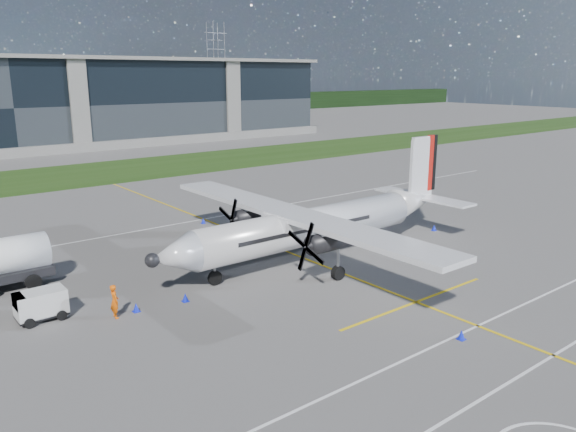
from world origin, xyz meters
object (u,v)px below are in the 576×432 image
at_px(pylon_east, 216,67).
at_px(turboprop_aircraft, 319,204).
at_px(safety_cone_tail, 434,228).
at_px(ground_crew_person, 114,299).
at_px(safety_cone_fwd, 136,307).
at_px(safety_cone_portwing, 461,335).
at_px(baggage_tug, 41,305).
at_px(safety_cone_stbdwing, 203,221).
at_px(safety_cone_nose_port, 185,297).

height_order(pylon_east, turboprop_aircraft, pylon_east).
bearing_deg(safety_cone_tail, pylon_east, 64.92).
distance_m(ground_crew_person, safety_cone_fwd, 1.43).
height_order(turboprop_aircraft, safety_cone_fwd, turboprop_aircraft).
bearing_deg(turboprop_aircraft, safety_cone_portwing, -101.45).
bearing_deg(safety_cone_fwd, ground_crew_person, -177.85).
bearing_deg(baggage_tug, safety_cone_stbdwing, 35.67).
bearing_deg(ground_crew_person, safety_cone_portwing, -132.50).
relative_size(pylon_east, safety_cone_tail, 60.00).
bearing_deg(baggage_tug, safety_cone_tail, -3.69).
xyz_separation_m(turboprop_aircraft, safety_cone_stbdwing, (-1.60, 13.30, -3.69)).
bearing_deg(safety_cone_portwing, safety_cone_fwd, 130.51).
xyz_separation_m(ground_crew_person, safety_cone_portwing, (12.31, -12.98, -0.82)).
xyz_separation_m(pylon_east, ground_crew_person, (-96.27, -147.38, -13.93)).
xyz_separation_m(baggage_tug, safety_cone_portwing, (15.46, -15.16, -0.55)).
relative_size(safety_cone_tail, safety_cone_stbdwing, 1.00).
distance_m(pylon_east, safety_cone_portwing, 181.61).
xyz_separation_m(ground_crew_person, safety_cone_fwd, (1.18, 0.04, -0.82)).
xyz_separation_m(safety_cone_portwing, safety_cone_fwd, (-11.13, 13.03, 0.00)).
xyz_separation_m(baggage_tug, safety_cone_fwd, (4.33, -2.14, -0.55)).
bearing_deg(safety_cone_fwd, safety_cone_nose_port, -8.23).
distance_m(turboprop_aircraft, safety_cone_fwd, 14.43).
distance_m(safety_cone_stbdwing, safety_cone_fwd, 18.72).
relative_size(turboprop_aircraft, safety_cone_portwing, 52.53).
xyz_separation_m(pylon_east, safety_cone_portwing, (-83.96, -160.37, -14.75)).
bearing_deg(safety_cone_fwd, baggage_tug, 153.73).
distance_m(pylon_east, safety_cone_tail, 163.16).
relative_size(safety_cone_tail, safety_cone_nose_port, 1.00).
distance_m(baggage_tug, safety_cone_portwing, 21.66).
relative_size(ground_crew_person, safety_cone_stbdwing, 4.26).
relative_size(baggage_tug, safety_cone_nose_port, 5.34).
height_order(baggage_tug, safety_cone_nose_port, baggage_tug).
bearing_deg(safety_cone_tail, safety_cone_nose_port, -178.60).
bearing_deg(safety_cone_fwd, pylon_east, 57.16).
distance_m(baggage_tug, safety_cone_fwd, 4.86).
bearing_deg(safety_cone_portwing, safety_cone_stbdwing, 87.47).
height_order(ground_crew_person, safety_cone_tail, ground_crew_person).
xyz_separation_m(safety_cone_stbdwing, safety_cone_portwing, (-1.20, -27.12, 0.00)).
height_order(safety_cone_nose_port, safety_cone_portwing, same).
bearing_deg(safety_cone_nose_port, safety_cone_tail, 1.40).
relative_size(pylon_east, ground_crew_person, 14.07).
relative_size(turboprop_aircraft, baggage_tug, 9.84).
bearing_deg(safety_cone_nose_port, safety_cone_stbdwing, 56.66).
height_order(pylon_east, ground_crew_person, pylon_east).
distance_m(ground_crew_person, safety_cone_nose_port, 4.07).
xyz_separation_m(turboprop_aircraft, baggage_tug, (-18.26, 1.34, -3.14)).
xyz_separation_m(pylon_east, safety_cone_nose_port, (-92.30, -147.74, -14.75)).
distance_m(safety_cone_tail, safety_cone_nose_port, 23.42).
relative_size(turboprop_aircraft, safety_cone_fwd, 52.53).
distance_m(turboprop_aircraft, ground_crew_person, 15.40).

